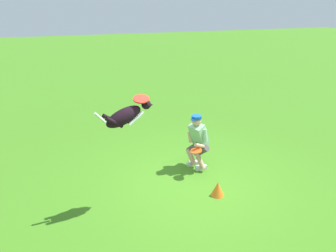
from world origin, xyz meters
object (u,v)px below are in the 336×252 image
dog (126,116)px  frisbee_flying (141,99)px  training_cone (218,189)px  frisbee_held (196,151)px  person (198,140)px

dog → frisbee_flying: (-0.28, -0.04, 0.26)m
dog → training_cone: size_ratio=3.60×
dog → frisbee_held: (-1.59, -0.66, -1.21)m
person → dog: 2.32m
frisbee_flying → training_cone: (-1.44, 0.23, -1.93)m
dog → training_cone: bearing=-18.6°
frisbee_flying → frisbee_held: size_ratio=1.11×
person → training_cone: 1.32m
dog → frisbee_flying: 0.38m
frisbee_flying → frisbee_held: 2.06m
person → frisbee_flying: bearing=8.2°
person → frisbee_held: 0.40m
person → frisbee_flying: 2.25m
person → training_cone: (0.04, 1.20, -0.55)m
frisbee_held → training_cone: size_ratio=0.84×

